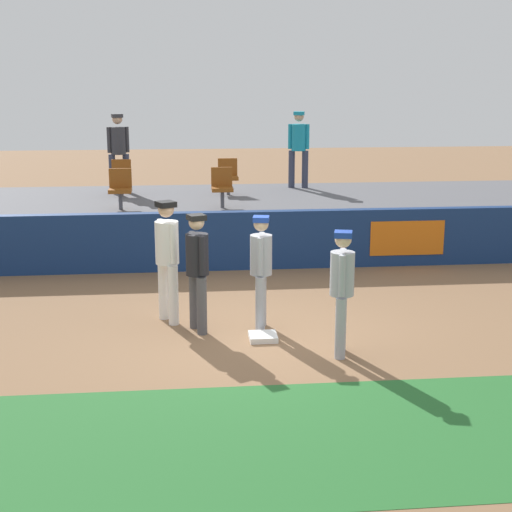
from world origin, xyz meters
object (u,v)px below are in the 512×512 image
seat_back_left (121,176)px  spectator_capped (118,147)px  seat_back_center (228,175)px  seat_front_center (222,185)px  player_fielder_home (167,253)px  seat_front_left (120,187)px  player_runner_visitor (261,264)px  player_coach_visitor (342,284)px  player_umpire (197,264)px  first_base (263,337)px  spectator_hooded (299,144)px

seat_back_left → spectator_capped: bearing=98.5°
seat_back_center → seat_front_center: bearing=-97.7°
player_fielder_home → spectator_capped: spectator_capped is taller
seat_front_center → seat_back_left: 2.87m
player_fielder_home → seat_front_center: (1.10, 4.58, 0.38)m
seat_front_left → player_runner_visitor: bearing=-64.6°
seat_front_center → player_coach_visitor: bearing=-78.8°
player_umpire → seat_front_center: size_ratio=2.09×
first_base → seat_back_left: size_ratio=0.48×
player_runner_visitor → player_umpire: 0.94m
seat_back_left → seat_front_left: size_ratio=1.00×
first_base → player_umpire: bearing=152.4°
seat_back_left → seat_front_left: same height
first_base → player_coach_visitor: bearing=-35.2°
seat_back_center → seat_front_left: 2.98m
seat_front_center → seat_back_center: same height
player_runner_visitor → seat_back_center: (-0.04, 6.87, 0.47)m
first_base → spectator_capped: 8.59m
seat_back_center → player_fielder_home: bearing=-101.9°
seat_front_center → seat_back_left: bearing=141.2°
player_fielder_home → seat_back_left: (-1.14, 6.38, 0.38)m
first_base → player_umpire: player_umpire is taller
player_runner_visitor → player_umpire: size_ratio=0.97×
player_coach_visitor → seat_back_left: seat_back_left is taller
player_coach_visitor → seat_front_center: 6.40m
player_fielder_home → player_coach_visitor: 2.88m
player_fielder_home → spectator_hooded: (3.17, 7.34, 1.00)m
player_fielder_home → seat_back_center: 6.54m
seat_back_center → seat_back_left: (-2.48, -0.00, -0.00)m
spectator_hooded → seat_back_center: bearing=41.6°
first_base → seat_front_center: seat_front_center is taller
seat_front_center → player_umpire: bearing=-97.4°
player_runner_visitor → seat_front_left: size_ratio=2.04×
spectator_hooded → spectator_capped: spectator_hooded is taller
player_coach_visitor → spectator_hooded: spectator_hooded is taller
player_fielder_home → spectator_capped: size_ratio=1.01×
player_runner_visitor → seat_back_left: bearing=-149.6°
player_fielder_home → seat_back_center: bearing=141.0°
seat_front_center → seat_back_center: (0.24, 1.80, 0.00)m
spectator_hooded → seat_back_left: bearing=26.5°
seat_back_center → seat_front_left: bearing=-142.8°
spectator_hooded → spectator_capped: 4.40m
first_base → spectator_capped: spectator_capped is taller
player_fielder_home → player_umpire: size_ratio=1.07×
player_runner_visitor → spectator_capped: size_ratio=0.92×
spectator_capped → player_runner_visitor: bearing=96.6°
seat_front_center → spectator_capped: 3.38m
spectator_hooded → player_fielder_home: bearing=80.7°
player_coach_visitor → spectator_hooded: (0.83, 9.01, 1.09)m
player_runner_visitor → spectator_capped: (-2.60, 7.45, 1.08)m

